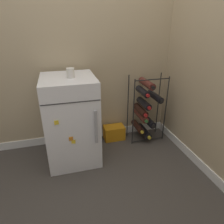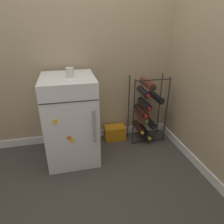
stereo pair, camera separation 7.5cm
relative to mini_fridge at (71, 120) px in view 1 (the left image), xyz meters
The scene contains 6 objects.
ground_plane 0.58m from the mini_fridge, 49.33° to the right, with size 14.00×14.00×0.00m, color #423D38.
wall_back 0.91m from the mini_fridge, 54.68° to the left, with size 6.87×0.07×2.50m.
mini_fridge is the anchor object (origin of this frame).
wine_rack 0.87m from the mini_fridge, ahead, with size 0.41×0.32×0.79m.
soda_box 0.66m from the mini_fridge, 23.56° to the left, with size 0.25×0.16×0.17m.
fridge_top_cup 0.48m from the mini_fridge, 48.82° to the right, with size 0.07×0.07×0.09m.
Camera 1 is at (-0.33, -1.53, 1.33)m, focal length 32.00 mm.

